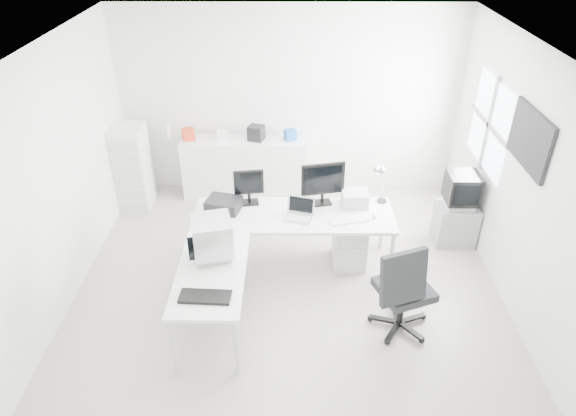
{
  "coord_description": "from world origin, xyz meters",
  "views": [
    {
      "loc": [
        0.03,
        -4.73,
        4.06
      ],
      "look_at": [
        0.0,
        0.2,
        1.0
      ],
      "focal_mm": 32.0,
      "sensor_mm": 36.0,
      "label": 1
    }
  ],
  "objects_px": {
    "main_desk": "(294,239)",
    "inkjet_printer": "(224,204)",
    "drawer_pedestal": "(349,242)",
    "tv_cabinet": "(455,224)",
    "side_desk": "(214,299)",
    "lcd_monitor_small": "(249,187)",
    "crt_tv": "(462,191)",
    "lcd_monitor_large": "(323,184)",
    "crt_monitor": "(212,237)",
    "filing_cabinet": "(133,167)",
    "office_chair": "(405,285)",
    "laser_printer": "(355,198)",
    "laptop": "(298,211)",
    "sideboard": "(244,167)"
  },
  "relations": [
    {
      "from": "main_desk",
      "to": "inkjet_printer",
      "type": "height_order",
      "value": "inkjet_printer"
    },
    {
      "from": "main_desk",
      "to": "drawer_pedestal",
      "type": "distance_m",
      "value": 0.71
    },
    {
      "from": "tv_cabinet",
      "to": "side_desk",
      "type": "bearing_deg",
      "value": -151.82
    },
    {
      "from": "inkjet_printer",
      "to": "lcd_monitor_small",
      "type": "xyz_separation_m",
      "value": [
        0.3,
        0.15,
        0.16
      ]
    },
    {
      "from": "drawer_pedestal",
      "to": "tv_cabinet",
      "type": "bearing_deg",
      "value": 17.51
    },
    {
      "from": "crt_tv",
      "to": "lcd_monitor_large",
      "type": "bearing_deg",
      "value": -171.85
    },
    {
      "from": "lcd_monitor_large",
      "to": "crt_monitor",
      "type": "distance_m",
      "value": 1.63
    },
    {
      "from": "lcd_monitor_small",
      "to": "crt_monitor",
      "type": "relative_size",
      "value": 0.89
    },
    {
      "from": "main_desk",
      "to": "drawer_pedestal",
      "type": "relative_size",
      "value": 4.0
    },
    {
      "from": "crt_monitor",
      "to": "filing_cabinet",
      "type": "xyz_separation_m",
      "value": [
        -1.5,
        2.31,
        -0.38
      ]
    },
    {
      "from": "crt_tv",
      "to": "filing_cabinet",
      "type": "height_order",
      "value": "filing_cabinet"
    },
    {
      "from": "office_chair",
      "to": "filing_cabinet",
      "type": "distance_m",
      "value": 4.33
    },
    {
      "from": "side_desk",
      "to": "laser_printer",
      "type": "xyz_separation_m",
      "value": [
        1.6,
        1.32,
        0.47
      ]
    },
    {
      "from": "inkjet_printer",
      "to": "lcd_monitor_large",
      "type": "bearing_deg",
      "value": 21.54
    },
    {
      "from": "crt_monitor",
      "to": "office_chair",
      "type": "distance_m",
      "value": 2.06
    },
    {
      "from": "lcd_monitor_large",
      "to": "laptop",
      "type": "xyz_separation_m",
      "value": [
        -0.3,
        -0.35,
        -0.18
      ]
    },
    {
      "from": "crt_monitor",
      "to": "tv_cabinet",
      "type": "bearing_deg",
      "value": 10.88
    },
    {
      "from": "main_desk",
      "to": "side_desk",
      "type": "relative_size",
      "value": 1.71
    },
    {
      "from": "crt_monitor",
      "to": "filing_cabinet",
      "type": "bearing_deg",
      "value": 109.49
    },
    {
      "from": "lcd_monitor_small",
      "to": "sideboard",
      "type": "xyz_separation_m",
      "value": [
        -0.2,
        1.52,
        -0.52
      ]
    },
    {
      "from": "main_desk",
      "to": "lcd_monitor_small",
      "type": "bearing_deg",
      "value": 155.56
    },
    {
      "from": "main_desk",
      "to": "laptop",
      "type": "bearing_deg",
      "value": -63.43
    },
    {
      "from": "lcd_monitor_small",
      "to": "lcd_monitor_large",
      "type": "height_order",
      "value": "lcd_monitor_large"
    },
    {
      "from": "drawer_pedestal",
      "to": "lcd_monitor_small",
      "type": "relative_size",
      "value": 1.31
    },
    {
      "from": "laser_printer",
      "to": "crt_monitor",
      "type": "height_order",
      "value": "crt_monitor"
    },
    {
      "from": "laser_printer",
      "to": "drawer_pedestal",
      "type": "bearing_deg",
      "value": -106.62
    },
    {
      "from": "lcd_monitor_small",
      "to": "tv_cabinet",
      "type": "xyz_separation_m",
      "value": [
        2.7,
        0.26,
        -0.7
      ]
    },
    {
      "from": "side_desk",
      "to": "crt_monitor",
      "type": "distance_m",
      "value": 0.68
    },
    {
      "from": "main_desk",
      "to": "crt_monitor",
      "type": "relative_size",
      "value": 4.67
    },
    {
      "from": "inkjet_printer",
      "to": "laptop",
      "type": "relative_size",
      "value": 1.27
    },
    {
      "from": "main_desk",
      "to": "sideboard",
      "type": "bearing_deg",
      "value": 112.92
    },
    {
      "from": "inkjet_printer",
      "to": "sideboard",
      "type": "bearing_deg",
      "value": 100.96
    },
    {
      "from": "lcd_monitor_large",
      "to": "tv_cabinet",
      "type": "bearing_deg",
      "value": -4.36
    },
    {
      "from": "main_desk",
      "to": "crt_tv",
      "type": "relative_size",
      "value": 4.8
    },
    {
      "from": "laptop",
      "to": "sideboard",
      "type": "xyz_separation_m",
      "value": [
        -0.8,
        1.87,
        -0.39
      ]
    },
    {
      "from": "crt_tv",
      "to": "sideboard",
      "type": "bearing_deg",
      "value": 156.45
    },
    {
      "from": "inkjet_printer",
      "to": "sideboard",
      "type": "relative_size",
      "value": 0.22
    },
    {
      "from": "side_desk",
      "to": "lcd_monitor_large",
      "type": "distance_m",
      "value": 1.92
    },
    {
      "from": "drawer_pedestal",
      "to": "lcd_monitor_large",
      "type": "height_order",
      "value": "lcd_monitor_large"
    },
    {
      "from": "crt_tv",
      "to": "inkjet_printer",
      "type": "bearing_deg",
      "value": -172.26
    },
    {
      "from": "inkjet_printer",
      "to": "crt_tv",
      "type": "relative_size",
      "value": 0.8
    },
    {
      "from": "tv_cabinet",
      "to": "main_desk",
      "type": "bearing_deg",
      "value": -166.71
    },
    {
      "from": "crt_monitor",
      "to": "side_desk",
      "type": "bearing_deg",
      "value": -103.47
    },
    {
      "from": "office_chair",
      "to": "crt_tv",
      "type": "distance_m",
      "value": 1.91
    },
    {
      "from": "crt_monitor",
      "to": "main_desk",
      "type": "bearing_deg",
      "value": 31.53
    },
    {
      "from": "filing_cabinet",
      "to": "tv_cabinet",
      "type": "bearing_deg",
      "value": -11.96
    },
    {
      "from": "lcd_monitor_small",
      "to": "filing_cabinet",
      "type": "xyz_separation_m",
      "value": [
        -1.8,
        1.21,
        -0.36
      ]
    },
    {
      "from": "lcd_monitor_small",
      "to": "sideboard",
      "type": "relative_size",
      "value": 0.25
    },
    {
      "from": "office_chair",
      "to": "crt_monitor",
      "type": "bearing_deg",
      "value": 151.61
    },
    {
      "from": "drawer_pedestal",
      "to": "office_chair",
      "type": "height_order",
      "value": "office_chair"
    }
  ]
}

